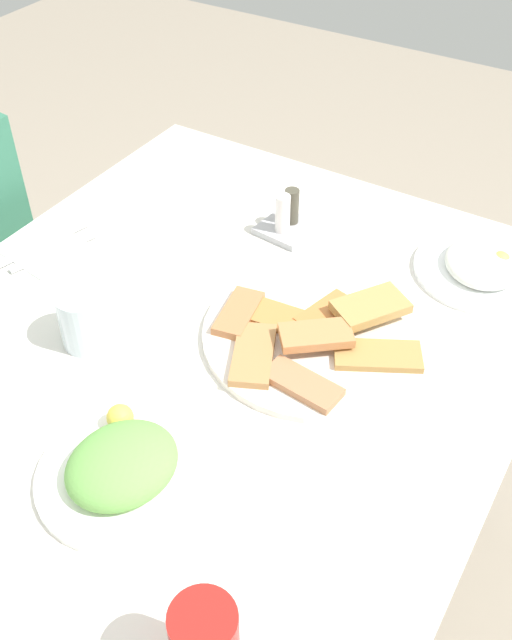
# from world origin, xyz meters

# --- Properties ---
(ground_plane) EXTENTS (6.00, 6.00, 0.00)m
(ground_plane) POSITION_xyz_m (0.00, 0.00, 0.00)
(ground_plane) COLOR gray
(dining_table) EXTENTS (1.03, 0.91, 0.75)m
(dining_table) POSITION_xyz_m (0.00, 0.00, 0.66)
(dining_table) COLOR silver
(dining_table) RESTS_ON ground_plane
(pide_platter) EXTENTS (0.34, 0.34, 0.04)m
(pide_platter) POSITION_xyz_m (0.07, -0.13, 0.76)
(pide_platter) COLOR white
(pide_platter) RESTS_ON dining_table
(salad_plate_greens) EXTENTS (0.22, 0.22, 0.05)m
(salad_plate_greens) POSITION_xyz_m (0.35, -0.30, 0.76)
(salad_plate_greens) COLOR white
(salad_plate_greens) RESTS_ON dining_table
(salad_plate_rice) EXTENTS (0.22, 0.22, 0.06)m
(salad_plate_rice) POSITION_xyz_m (-0.28, -0.05, 0.77)
(salad_plate_rice) COLOR white
(salad_plate_rice) RESTS_ON dining_table
(drinking_glass) EXTENTS (0.08, 0.08, 0.09)m
(drinking_glass) POSITION_xyz_m (-0.11, 0.15, 0.79)
(drinking_glass) COLOR silver
(drinking_glass) RESTS_ON dining_table
(paper_napkin) EXTENTS (0.13, 0.13, 0.00)m
(paper_napkin) POSITION_xyz_m (0.02, 0.37, 0.75)
(paper_napkin) COLOR white
(paper_napkin) RESTS_ON dining_table
(fork) EXTENTS (0.16, 0.06, 0.00)m
(fork) POSITION_xyz_m (0.02, 0.35, 0.75)
(fork) COLOR silver
(fork) RESTS_ON paper_napkin
(spoon) EXTENTS (0.19, 0.06, 0.00)m
(spoon) POSITION_xyz_m (0.02, 0.38, 0.75)
(spoon) COLOR silver
(spoon) RESTS_ON paper_napkin
(condiment_caddy) EXTENTS (0.10, 0.10, 0.08)m
(condiment_caddy) POSITION_xyz_m (0.29, 0.04, 0.77)
(condiment_caddy) COLOR #B2B2B7
(condiment_caddy) RESTS_ON dining_table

